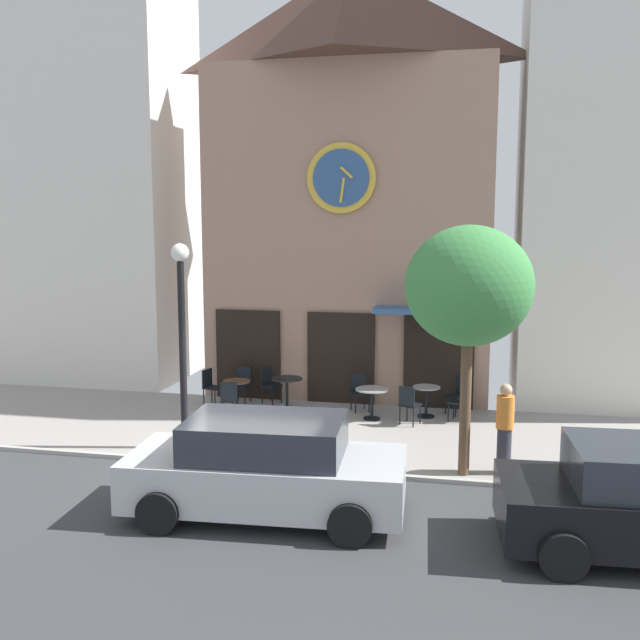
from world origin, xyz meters
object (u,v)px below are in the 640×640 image
at_px(pedestrian_orange, 505,427).
at_px(cafe_chair_near_lamp, 409,402).
at_px(cafe_table_leftmost, 372,397).
at_px(cafe_chair_mid_row, 229,397).
at_px(cafe_table_rightmost, 426,397).
at_px(cafe_chair_left_end, 462,399).
at_px(street_tree, 469,287).
at_px(cafe_chair_right_end, 243,381).
at_px(cafe_chair_facing_wall, 210,384).
at_px(cafe_chair_under_awning, 459,392).
at_px(cafe_chair_facing_street, 359,389).
at_px(cafe_table_center_right, 237,390).
at_px(parked_car_silver, 266,468).
at_px(cafe_table_center_left, 287,386).
at_px(street_lamp, 182,346).
at_px(cafe_chair_curbside, 269,382).

bearing_deg(pedestrian_orange, cafe_chair_near_lamp, 125.52).
bearing_deg(cafe_table_leftmost, cafe_chair_mid_row, -167.79).
xyz_separation_m(cafe_table_rightmost, cafe_chair_left_end, (0.82, -0.24, 0.04)).
bearing_deg(cafe_table_rightmost, pedestrian_orange, -65.36).
bearing_deg(cafe_chair_near_lamp, street_tree, -67.01).
height_order(cafe_table_leftmost, cafe_chair_right_end, cafe_chair_right_end).
relative_size(cafe_chair_left_end, cafe_chair_facing_wall, 1.00).
distance_m(cafe_chair_under_awning, cafe_chair_mid_row, 5.44).
bearing_deg(cafe_chair_mid_row, cafe_table_leftmost, 12.21).
relative_size(cafe_chair_left_end, pedestrian_orange, 0.54).
bearing_deg(cafe_chair_facing_wall, cafe_chair_facing_street, 3.52).
bearing_deg(cafe_chair_facing_wall, street_tree, -30.84).
relative_size(cafe_table_rightmost, pedestrian_orange, 0.44).
bearing_deg(cafe_table_center_right, parked_car_silver, -67.41).
relative_size(cafe_table_center_left, cafe_chair_under_awning, 0.86).
bearing_deg(cafe_chair_left_end, cafe_chair_facing_street, 168.81).
bearing_deg(street_tree, cafe_table_rightmost, 103.62).
relative_size(cafe_chair_facing_street, parked_car_silver, 0.20).
distance_m(cafe_chair_facing_street, cafe_chair_near_lamp, 1.63).
relative_size(cafe_table_leftmost, cafe_chair_facing_wall, 0.86).
relative_size(street_lamp, cafe_table_leftmost, 5.36).
height_order(cafe_chair_under_awning, pedestrian_orange, pedestrian_orange).
height_order(cafe_table_center_left, cafe_chair_facing_wall, cafe_chair_facing_wall).
bearing_deg(street_lamp, cafe_chair_under_awning, 34.98).
xyz_separation_m(cafe_table_center_right, cafe_chair_right_end, (-0.10, 0.79, 0.03)).
height_order(cafe_chair_right_end, pedestrian_orange, pedestrian_orange).
bearing_deg(cafe_chair_right_end, parked_car_silver, -69.08).
relative_size(cafe_table_center_right, cafe_chair_curbside, 0.81).
distance_m(cafe_table_center_right, cafe_chair_mid_row, 0.84).
xyz_separation_m(cafe_table_center_right, cafe_chair_under_awning, (5.29, 0.76, 0.03)).
bearing_deg(cafe_chair_curbside, cafe_chair_left_end, -9.29).
bearing_deg(cafe_table_center_left, cafe_chair_under_awning, 5.67).
height_order(cafe_chair_left_end, cafe_chair_curbside, same).
height_order(cafe_table_leftmost, cafe_chair_mid_row, cafe_chair_mid_row).
relative_size(cafe_table_center_right, cafe_table_leftmost, 0.94).
bearing_deg(cafe_chair_right_end, cafe_table_center_right, -82.48).
bearing_deg(street_tree, cafe_chair_facing_street, 122.61).
distance_m(cafe_chair_left_end, cafe_chair_right_end, 5.53).
relative_size(street_lamp, cafe_chair_curbside, 4.60).
bearing_deg(cafe_chair_curbside, street_lamp, -99.86).
bearing_deg(cafe_chair_facing_wall, pedestrian_orange, -26.88).
distance_m(cafe_table_center_left, cafe_chair_right_end, 1.35).
relative_size(cafe_table_center_left, cafe_chair_mid_row, 0.86).
bearing_deg(cafe_table_leftmost, cafe_chair_facing_street, 120.47).
height_order(cafe_table_center_left, cafe_chair_near_lamp, cafe_chair_near_lamp).
relative_size(cafe_chair_under_awning, cafe_chair_facing_wall, 1.00).
height_order(cafe_table_center_left, parked_car_silver, parked_car_silver).
distance_m(cafe_table_rightmost, cafe_chair_right_end, 4.68).
relative_size(street_lamp, parked_car_silver, 0.94).
height_order(street_lamp, cafe_chair_left_end, street_lamp).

